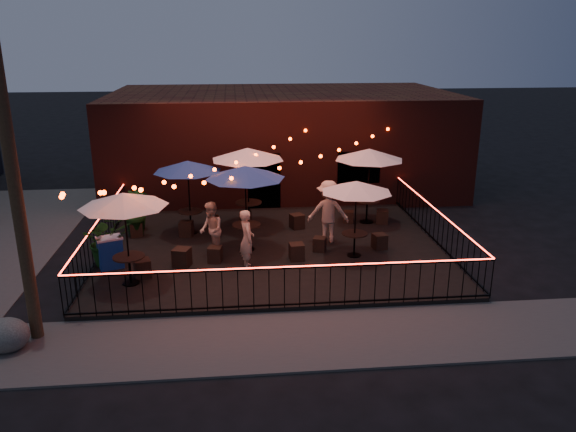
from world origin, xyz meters
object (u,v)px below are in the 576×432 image
at_px(cafe_table_1, 188,167).
at_px(cooler, 110,252).
at_px(cafe_table_2, 245,173).
at_px(cafe_table_5, 369,155).
at_px(utility_pole, 10,155).
at_px(boulder, 6,335).
at_px(cafe_table_0, 123,201).
at_px(cafe_table_4, 356,188).
at_px(cafe_table_3, 248,155).

xyz_separation_m(cafe_table_1, cooler, (-1.98, -2.68, -1.71)).
height_order(cafe_table_2, cafe_table_5, cafe_table_2).
xyz_separation_m(utility_pole, cafe_table_2, (4.63, 4.44, -1.53)).
distance_m(cafe_table_2, boulder, 7.37).
xyz_separation_m(cafe_table_0, boulder, (-2.04, -2.80, -2.00)).
height_order(utility_pole, cafe_table_5, utility_pole).
height_order(utility_pole, cafe_table_2, utility_pole).
xyz_separation_m(cafe_table_4, cooler, (-6.80, -0.20, -1.58)).
relative_size(cafe_table_0, boulder, 2.79).
xyz_separation_m(cooler, boulder, (-1.34, -3.91, -0.24)).
height_order(utility_pole, cafe_table_3, utility_pole).
relative_size(utility_pole, cafe_table_5, 3.15).
relative_size(utility_pole, boulder, 8.74).
xyz_separation_m(cafe_table_0, cafe_table_5, (7.17, 4.30, 0.11)).
distance_m(utility_pole, cafe_table_0, 3.27).
height_order(cafe_table_0, cooler, cafe_table_0).
height_order(cafe_table_0, cafe_table_3, cafe_table_3).
bearing_deg(cooler, cafe_table_1, 32.11).
xyz_separation_m(cafe_table_0, cafe_table_3, (3.17, 4.33, 0.20)).
bearing_deg(cafe_table_2, cafe_table_3, 86.50).
bearing_deg(boulder, cafe_table_2, 44.02).
height_order(cafe_table_4, cooler, cafe_table_4).
bearing_deg(cafe_table_5, cooler, -157.97).
height_order(cafe_table_3, cafe_table_4, cafe_table_3).
relative_size(cafe_table_1, cafe_table_2, 1.06).
bearing_deg(boulder, cafe_table_3, 53.82).
bearing_deg(cafe_table_4, boulder, -153.19).
bearing_deg(cafe_table_2, cooler, -165.11).
distance_m(cafe_table_2, cafe_table_3, 2.23).
relative_size(cafe_table_4, cooler, 2.78).
relative_size(cafe_table_3, cafe_table_4, 1.23).
relative_size(cafe_table_2, boulder, 2.78).
xyz_separation_m(cafe_table_1, cafe_table_3, (1.89, 0.53, 0.24)).
xyz_separation_m(cafe_table_3, boulder, (-5.21, -7.13, -2.20)).
height_order(cafe_table_1, cooler, cafe_table_1).
bearing_deg(cooler, utility_pole, -126.06).
bearing_deg(utility_pole, cafe_table_3, 54.38).
height_order(cafe_table_1, cafe_table_5, cafe_table_5).
xyz_separation_m(cafe_table_3, cafe_table_4, (2.93, -3.01, -0.37)).
height_order(utility_pole, cafe_table_0, utility_pole).
xyz_separation_m(utility_pole, cooler, (0.90, 3.44, -3.40)).
bearing_deg(cooler, cafe_table_2, -6.51).
relative_size(cafe_table_1, cafe_table_5, 1.06).
bearing_deg(cafe_table_0, cafe_table_1, 71.31).
distance_m(cafe_table_0, boulder, 4.00).
relative_size(cafe_table_3, cooler, 3.43).
xyz_separation_m(cafe_table_2, cafe_table_3, (0.14, 2.22, 0.08)).
xyz_separation_m(cafe_table_2, boulder, (-5.08, -4.91, -2.12)).
bearing_deg(cafe_table_4, cafe_table_5, 70.32).
height_order(cafe_table_2, boulder, cafe_table_2).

